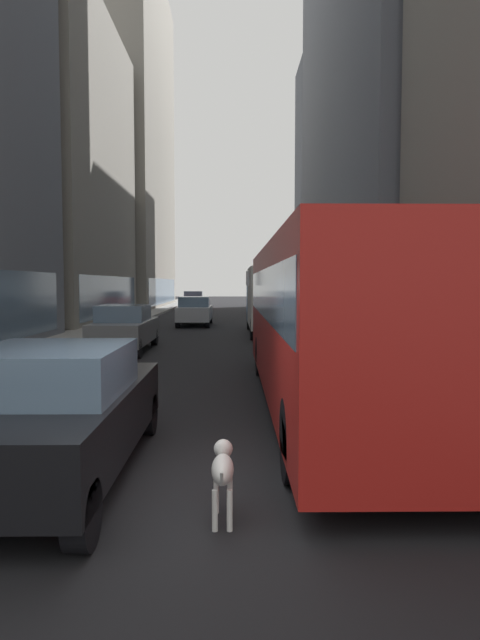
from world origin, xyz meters
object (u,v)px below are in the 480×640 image
car_grey_wagon (125,328)px  dalmatian_dog (223,469)px  car_black_suv (56,411)px  transit_bus (330,314)px  car_red_coupe (194,300)px  car_silver_sedan (195,311)px  box_truck (274,298)px

car_grey_wagon → dalmatian_dog: (3.64, -13.83, -0.31)m
car_black_suv → dalmatian_dog: (2.04, -1.21, -0.31)m
transit_bus → dalmatian_dog: transit_bus is taller
transit_bus → car_black_suv: transit_bus is taller
car_grey_wagon → car_black_suv: 12.72m
transit_bus → car_red_coupe: (-5.60, 42.47, -0.96)m
car_silver_sedan → transit_bus: bearing=-79.0°
box_truck → dalmatian_dog: size_ratio=7.79×
car_red_coupe → box_truck: size_ratio=0.53×
car_silver_sedan → dalmatian_dog: (2.04, -25.80, -0.31)m
car_grey_wagon → car_black_suv: (1.60, -12.62, 0.00)m
car_silver_sedan → dalmatian_dog: 25.88m
car_black_suv → dalmatian_dog: bearing=-30.8°
car_black_suv → box_truck: box_truck is taller
transit_bus → box_truck: size_ratio=1.54×
car_grey_wagon → dalmatian_dog: bearing=-75.3°
transit_bus → car_grey_wagon: size_ratio=2.48×
car_red_coupe → car_silver_sedan: (1.60, -21.86, 0.00)m
box_truck → transit_bus: bearing=-90.0°
car_silver_sedan → car_black_suv: 24.59m
dalmatian_dog → transit_bus: bearing=69.3°
car_red_coupe → car_grey_wagon: same height
car_black_suv → car_red_coupe: bearing=92.0°
transit_bus → car_red_coupe: transit_bus is taller
car_red_coupe → car_black_suv: (1.60, -46.45, 0.00)m
transit_bus → dalmatian_dog: 5.70m
car_silver_sedan → car_grey_wagon: bearing=-97.6°
transit_bus → dalmatian_dog: size_ratio=11.98×
dalmatian_dog → car_red_coupe: bearing=94.4°
transit_bus → car_red_coupe: bearing=97.5°
transit_bus → car_silver_sedan: 21.01m
transit_bus → car_grey_wagon: (-5.60, 8.64, -0.95)m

